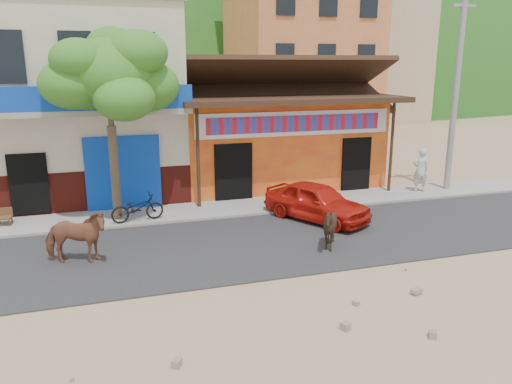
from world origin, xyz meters
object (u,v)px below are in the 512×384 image
cow_dark (330,228)px  red_car (317,201)px  tree (111,126)px  scooter (137,208)px  cafe_chair_right (3,210)px  utility_pole (456,87)px  cow_tan (75,237)px  pedestrian (420,170)px

cow_dark → red_car: bearing=146.3°
tree → cow_dark: (5.48, -4.34, -2.47)m
scooter → cafe_chair_right: (-4.01, 0.83, 0.04)m
utility_pole → cow_tan: bearing=-165.6°
scooter → utility_pole: bearing=-96.0°
tree → scooter: tree is taller
pedestrian → tree: bearing=11.2°
tree → cow_dark: tree is taller
scooter → pedestrian: 10.91m
red_car → cafe_chair_right: red_car is taller
pedestrian → cafe_chair_right: (-14.89, 0.17, -0.38)m
cow_dark → cafe_chair_right: 10.04m
tree → red_car: bearing=-16.2°
red_car → scooter: (-5.61, 1.31, -0.10)m
cow_tan → scooter: (1.74, 2.88, -0.18)m
cow_tan → red_car: cow_tan is taller
tree → red_car: 6.92m
cow_dark → pedestrian: size_ratio=0.71×
utility_pole → pedestrian: bearing=-178.1°
utility_pole → pedestrian: (-1.32, -0.04, -3.15)m
scooter → pedestrian: size_ratio=0.97×
utility_pole → cow_dark: utility_pole is taller
red_car → scooter: red_car is taller
cow_dark → cafe_chair_right: (-8.89, 4.67, -0.05)m
cafe_chair_right → cow_tan: bearing=-54.9°
utility_pole → cow_dark: size_ratio=6.60×
utility_pole → cow_tan: 14.78m
utility_pole → pedestrian: utility_pole is taller
pedestrian → cow_tan: bearing=26.1°
utility_pole → cafe_chair_right: size_ratio=8.36×
cow_dark → utility_pole: bearing=104.2°
utility_pole → red_car: bearing=-163.0°
cow_dark → red_car: red_car is taller
tree → scooter: bearing=-39.8°
scooter → cow_tan: bearing=139.5°
tree → red_car: size_ratio=1.65×
cow_dark → cow_tan: bearing=-115.9°
red_car → cafe_chair_right: size_ratio=3.80×
red_car → scooter: size_ratio=2.18×
tree → cow_tan: (-1.14, -3.38, -2.39)m
tree → cow_dark: bearing=-38.4°
tree → utility_pole: 12.84m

